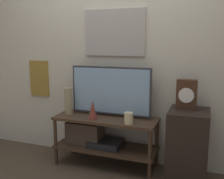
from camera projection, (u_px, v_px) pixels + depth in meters
name	position (u px, v px, depth m)	size (l,w,h in m)	color
ground_plane	(97.00, 175.00, 2.78)	(12.00, 12.00, 0.00)	#4C3D2D
wall_back	(113.00, 45.00, 3.02)	(6.40, 0.08, 2.70)	beige
media_console	(98.00, 135.00, 2.99)	(1.15, 0.42, 0.57)	#422D1E
television	(111.00, 91.00, 2.94)	(0.93, 0.05, 0.56)	#333338
vase_tall_ceramic	(68.00, 101.00, 3.04)	(0.09, 0.09, 0.31)	tan
vase_slim_bronze	(93.00, 110.00, 2.85)	(0.10, 0.10, 0.20)	brown
candle_jar	(129.00, 118.00, 2.68)	(0.09, 0.09, 0.12)	beige
side_table	(188.00, 146.00, 2.64)	(0.39, 0.44, 0.73)	black
mantel_clock	(187.00, 94.00, 2.61)	(0.20, 0.11, 0.30)	#422819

